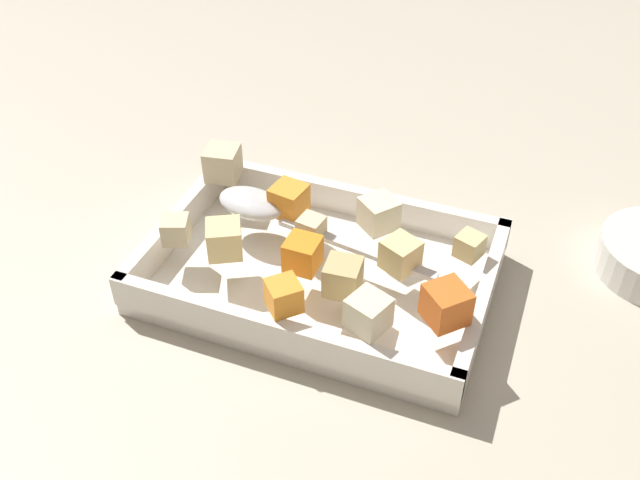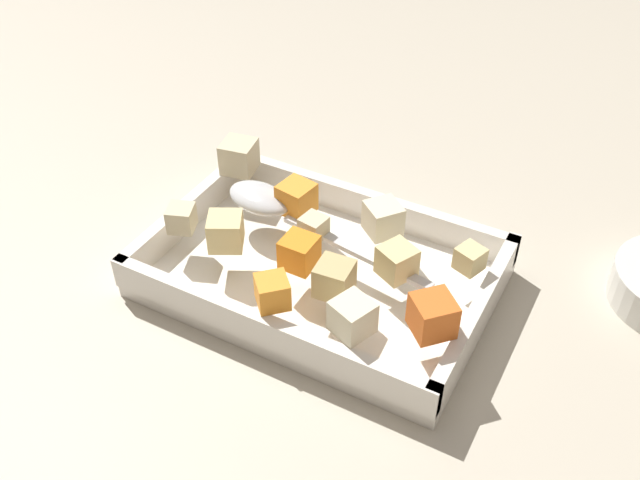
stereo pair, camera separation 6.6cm
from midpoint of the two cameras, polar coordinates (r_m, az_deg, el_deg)
ground_plane at (r=0.70m, az=4.21°, el=-4.06°), size 4.00×4.00×0.00m
baking_dish at (r=0.69m, az=2.75°, el=-2.81°), size 0.32×0.21×0.05m
carrot_chunk_back_center at (r=0.64m, az=1.30°, el=-1.09°), size 0.03×0.03×0.03m
carrot_chunk_center at (r=0.70m, az=0.83°, el=3.20°), size 0.04×0.04×0.03m
carrot_chunk_rim_edge at (r=0.60m, az=12.03°, el=-5.98°), size 0.05×0.05×0.03m
carrot_chunk_front_center at (r=0.61m, az=-0.64°, el=-4.24°), size 0.04×0.04×0.03m
potato_chunk_near_left at (r=0.67m, az=-4.63°, el=0.57°), size 0.04×0.04×0.03m
potato_chunk_under_handle at (r=0.69m, az=7.75°, el=1.57°), size 0.04×0.04×0.03m
potato_chunk_corner_sw at (r=0.66m, az=14.53°, el=-1.55°), size 0.03×0.03×0.02m
potato_chunk_mid_right at (r=0.76m, az=-3.91°, el=6.48°), size 0.04×0.04×0.03m
potato_chunk_far_right at (r=0.69m, az=-8.17°, el=1.60°), size 0.03×0.03×0.02m
potato_chunk_corner_nw at (r=0.64m, az=8.90°, el=-1.98°), size 0.04×0.04×0.03m
potato_chunk_corner_se at (r=0.59m, az=5.81°, el=-6.18°), size 0.04×0.04×0.03m
potato_chunk_heap_top at (r=0.62m, az=4.21°, el=-3.18°), size 0.03×0.03×0.03m
potato_chunk_near_spoon at (r=0.68m, az=2.30°, el=0.88°), size 0.03×0.03×0.02m
serving_spoon at (r=0.71m, az=-1.26°, el=2.74°), size 0.23×0.06×0.02m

